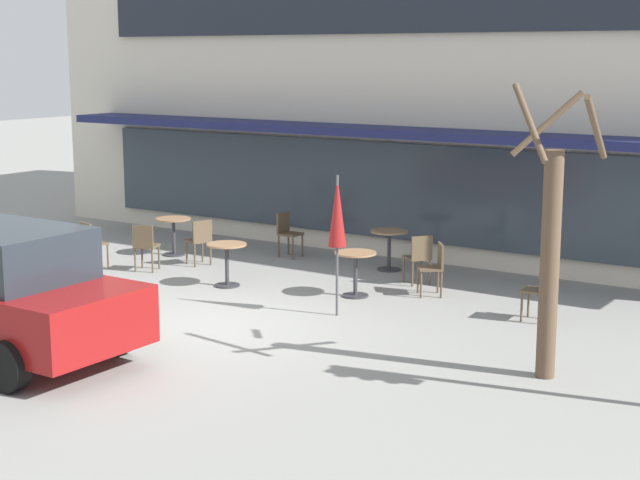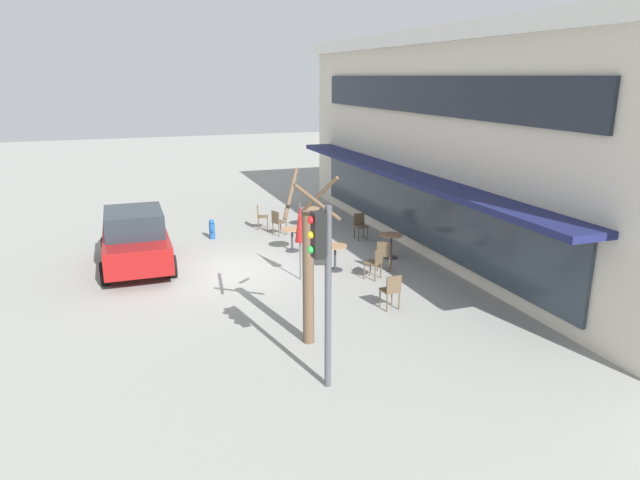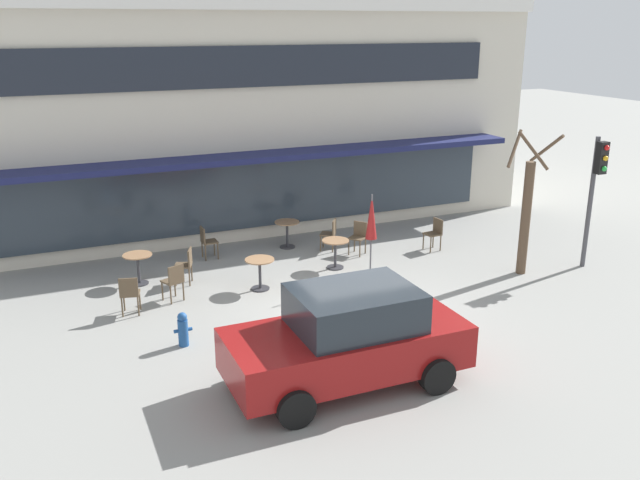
{
  "view_description": "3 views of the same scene",
  "coord_description": "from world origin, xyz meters",
  "px_view_note": "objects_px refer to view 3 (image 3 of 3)",
  "views": [
    {
      "loc": [
        9.35,
        -10.81,
        4.01
      ],
      "look_at": [
        0.7,
        2.21,
        1.04
      ],
      "focal_mm": 55.0,
      "sensor_mm": 36.0,
      "label": 1
    },
    {
      "loc": [
        15.74,
        -2.92,
        5.48
      ],
      "look_at": [
        0.63,
        2.51,
        0.86
      ],
      "focal_mm": 32.0,
      "sensor_mm": 36.0,
      "label": 2
    },
    {
      "loc": [
        -6.0,
        -12.13,
        6.09
      ],
      "look_at": [
        0.32,
        2.28,
        1.01
      ],
      "focal_mm": 38.0,
      "sensor_mm": 36.0,
      "label": 3
    }
  ],
  "objects_px": {
    "cafe_chair_2": "(174,280)",
    "cafe_chair_5": "(207,240)",
    "cafe_table_streetside": "(335,249)",
    "patio_umbrella_green_folded": "(372,218)",
    "cafe_chair_1": "(130,292)",
    "cafe_table_mid_patio": "(287,230)",
    "cafe_chair_3": "(435,232)",
    "fire_hydrant": "(183,329)",
    "traffic_light_pole": "(596,181)",
    "cafe_table_by_tree": "(138,264)",
    "parked_sedan": "(348,338)",
    "street_tree": "(526,211)",
    "cafe_table_near_wall": "(260,269)",
    "cafe_chair_6": "(331,232)",
    "cafe_chair_4": "(359,235)",
    "cafe_chair_0": "(186,263)"
  },
  "relations": [
    {
      "from": "cafe_table_streetside",
      "to": "cafe_chair_1",
      "type": "relative_size",
      "value": 0.85
    },
    {
      "from": "patio_umbrella_green_folded",
      "to": "parked_sedan",
      "type": "relative_size",
      "value": 0.52
    },
    {
      "from": "cafe_table_by_tree",
      "to": "cafe_table_mid_patio",
      "type": "distance_m",
      "value": 4.48
    },
    {
      "from": "cafe_chair_1",
      "to": "traffic_light_pole",
      "type": "height_order",
      "value": "traffic_light_pole"
    },
    {
      "from": "cafe_table_mid_patio",
      "to": "street_tree",
      "type": "bearing_deg",
      "value": -42.36
    },
    {
      "from": "cafe_table_streetside",
      "to": "cafe_chair_5",
      "type": "relative_size",
      "value": 0.85
    },
    {
      "from": "cafe_chair_4",
      "to": "cafe_chair_6",
      "type": "relative_size",
      "value": 1.0
    },
    {
      "from": "street_tree",
      "to": "traffic_light_pole",
      "type": "bearing_deg",
      "value": -10.8
    },
    {
      "from": "cafe_chair_6",
      "to": "parked_sedan",
      "type": "bearing_deg",
      "value": -112.09
    },
    {
      "from": "fire_hydrant",
      "to": "cafe_chair_6",
      "type": "bearing_deg",
      "value": 39.38
    },
    {
      "from": "cafe_table_streetside",
      "to": "cafe_chair_0",
      "type": "distance_m",
      "value": 3.81
    },
    {
      "from": "traffic_light_pole",
      "to": "cafe_chair_3",
      "type": "bearing_deg",
      "value": 135.25
    },
    {
      "from": "patio_umbrella_green_folded",
      "to": "parked_sedan",
      "type": "bearing_deg",
      "value": -122.2
    },
    {
      "from": "cafe_table_mid_patio",
      "to": "street_tree",
      "type": "xyz_separation_m",
      "value": [
        4.71,
        -4.3,
        1.13
      ]
    },
    {
      "from": "cafe_chair_3",
      "to": "fire_hydrant",
      "type": "bearing_deg",
      "value": -158.5
    },
    {
      "from": "cafe_table_mid_patio",
      "to": "patio_umbrella_green_folded",
      "type": "bearing_deg",
      "value": -74.12
    },
    {
      "from": "cafe_table_streetside",
      "to": "patio_umbrella_green_folded",
      "type": "bearing_deg",
      "value": -71.62
    },
    {
      "from": "patio_umbrella_green_folded",
      "to": "cafe_chair_4",
      "type": "xyz_separation_m",
      "value": [
        0.67,
        1.98,
        -1.1
      ]
    },
    {
      "from": "cafe_chair_6",
      "to": "street_tree",
      "type": "distance_m",
      "value": 5.26
    },
    {
      "from": "cafe_chair_2",
      "to": "cafe_chair_3",
      "type": "height_order",
      "value": "same"
    },
    {
      "from": "cafe_chair_6",
      "to": "fire_hydrant",
      "type": "relative_size",
      "value": 1.26
    },
    {
      "from": "patio_umbrella_green_folded",
      "to": "cafe_table_near_wall",
      "type": "bearing_deg",
      "value": 167.73
    },
    {
      "from": "cafe_chair_6",
      "to": "cafe_table_mid_patio",
      "type": "bearing_deg",
      "value": 144.5
    },
    {
      "from": "cafe_chair_5",
      "to": "cafe_chair_6",
      "type": "xyz_separation_m",
      "value": [
        3.33,
        -0.69,
        0.0
      ]
    },
    {
      "from": "street_tree",
      "to": "fire_hydrant",
      "type": "height_order",
      "value": "street_tree"
    },
    {
      "from": "cafe_table_mid_patio",
      "to": "cafe_chair_2",
      "type": "height_order",
      "value": "cafe_chair_2"
    },
    {
      "from": "patio_umbrella_green_folded",
      "to": "cafe_table_streetside",
      "type": "bearing_deg",
      "value": 108.38
    },
    {
      "from": "cafe_chair_5",
      "to": "traffic_light_pole",
      "type": "bearing_deg",
      "value": -27.51
    },
    {
      "from": "patio_umbrella_green_folded",
      "to": "cafe_chair_0",
      "type": "bearing_deg",
      "value": 158.51
    },
    {
      "from": "cafe_chair_0",
      "to": "parked_sedan",
      "type": "bearing_deg",
      "value": -75.63
    },
    {
      "from": "cafe_table_near_wall",
      "to": "cafe_chair_6",
      "type": "bearing_deg",
      "value": 35.66
    },
    {
      "from": "cafe_chair_2",
      "to": "fire_hydrant",
      "type": "distance_m",
      "value": 2.32
    },
    {
      "from": "cafe_chair_3",
      "to": "cafe_chair_6",
      "type": "distance_m",
      "value": 2.91
    },
    {
      "from": "traffic_light_pole",
      "to": "cafe_table_streetside",
      "type": "bearing_deg",
      "value": 156.82
    },
    {
      "from": "cafe_chair_1",
      "to": "parked_sedan",
      "type": "height_order",
      "value": "parked_sedan"
    },
    {
      "from": "cafe_table_mid_patio",
      "to": "patio_umbrella_green_folded",
      "type": "distance_m",
      "value": 3.57
    },
    {
      "from": "cafe_chair_5",
      "to": "parked_sedan",
      "type": "distance_m",
      "value": 7.5
    },
    {
      "from": "cafe_table_near_wall",
      "to": "cafe_chair_1",
      "type": "relative_size",
      "value": 0.85
    },
    {
      "from": "cafe_table_mid_patio",
      "to": "cafe_chair_6",
      "type": "relative_size",
      "value": 0.85
    },
    {
      "from": "cafe_table_streetside",
      "to": "parked_sedan",
      "type": "relative_size",
      "value": 0.18
    },
    {
      "from": "cafe_chair_3",
      "to": "cafe_chair_5",
      "type": "height_order",
      "value": "same"
    },
    {
      "from": "cafe_table_by_tree",
      "to": "cafe_chair_0",
      "type": "bearing_deg",
      "value": -22.23
    },
    {
      "from": "cafe_table_by_tree",
      "to": "parked_sedan",
      "type": "xyz_separation_m",
      "value": [
        2.58,
        -6.32,
        0.36
      ]
    },
    {
      "from": "cafe_chair_1",
      "to": "street_tree",
      "type": "relative_size",
      "value": 0.24
    },
    {
      "from": "cafe_chair_0",
      "to": "street_tree",
      "type": "distance_m",
      "value": 8.47
    },
    {
      "from": "cafe_chair_2",
      "to": "cafe_chair_5",
      "type": "relative_size",
      "value": 1.0
    },
    {
      "from": "cafe_table_near_wall",
      "to": "traffic_light_pole",
      "type": "height_order",
      "value": "traffic_light_pole"
    },
    {
      "from": "cafe_table_near_wall",
      "to": "cafe_chair_3",
      "type": "distance_m",
      "value": 5.49
    },
    {
      "from": "cafe_chair_2",
      "to": "cafe_chair_5",
      "type": "xyz_separation_m",
      "value": [
        1.43,
        2.57,
        0.0
      ]
    },
    {
      "from": "cafe_table_near_wall",
      "to": "street_tree",
      "type": "relative_size",
      "value": 0.21
    }
  ]
}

